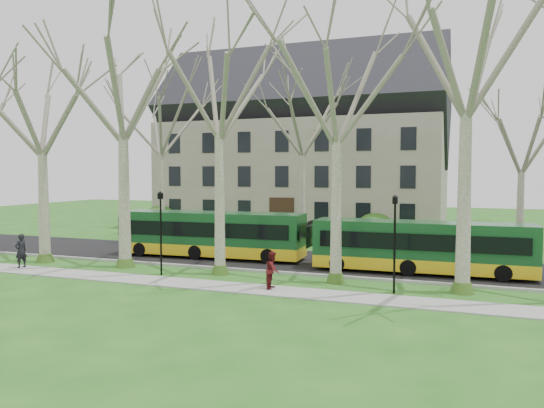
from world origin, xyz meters
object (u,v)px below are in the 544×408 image
at_px(bus_follow, 421,246).
at_px(pedestrian_a, 21,251).
at_px(pedestrian_b, 273,270).
at_px(bus_lead, 212,234).

distance_m(bus_follow, pedestrian_a, 21.99).
xyz_separation_m(bus_follow, pedestrian_b, (-6.06, -6.26, -0.55)).
distance_m(bus_lead, pedestrian_b, 9.71).
bearing_deg(bus_follow, pedestrian_a, -164.56).
relative_size(bus_lead, pedestrian_a, 6.19).
height_order(bus_lead, pedestrian_b, bus_lead).
xyz_separation_m(bus_lead, pedestrian_b, (6.69, -7.01, -0.60)).
xyz_separation_m(bus_lead, pedestrian_a, (-8.33, -6.97, -0.52)).
bearing_deg(bus_lead, pedestrian_a, -142.56).
relative_size(bus_lead, bus_follow, 1.04).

